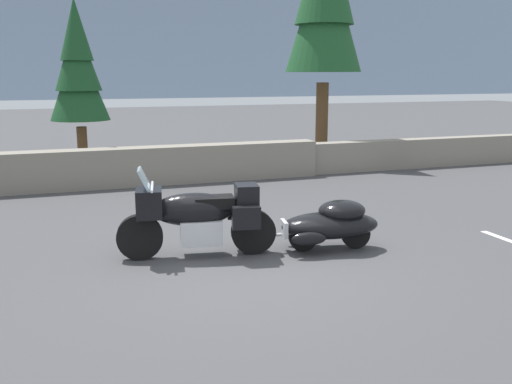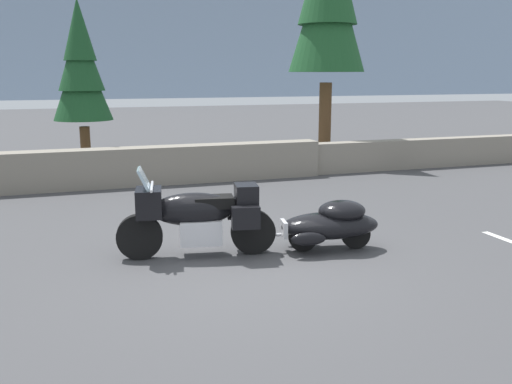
% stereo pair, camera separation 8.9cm
% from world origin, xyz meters
% --- Properties ---
extents(ground_plane, '(80.00, 80.00, 0.00)m').
position_xyz_m(ground_plane, '(0.00, 0.00, 0.00)').
color(ground_plane, '#424244').
extents(stone_guard_wall, '(24.00, 0.59, 0.91)m').
position_xyz_m(stone_guard_wall, '(-0.27, 6.40, 0.43)').
color(stone_guard_wall, gray).
rests_on(stone_guard_wall, ground).
extents(distant_ridgeline, '(240.00, 80.00, 16.00)m').
position_xyz_m(distant_ridgeline, '(0.00, 96.41, 8.00)').
color(distant_ridgeline, '#7F93AD').
rests_on(distant_ridgeline, ground).
extents(touring_motorcycle, '(2.30, 0.98, 1.33)m').
position_xyz_m(touring_motorcycle, '(-0.51, 0.62, 0.62)').
color(touring_motorcycle, black).
rests_on(touring_motorcycle, ground).
extents(car_shaped_trailer, '(2.23, 0.97, 0.76)m').
position_xyz_m(car_shaped_trailer, '(1.48, 0.27, 0.41)').
color(car_shaped_trailer, black).
rests_on(car_shaped_trailer, ground).
extents(pine_tree_secondary, '(1.49, 1.49, 4.49)m').
position_xyz_m(pine_tree_secondary, '(-1.72, 8.08, 2.81)').
color(pine_tree_secondary, brown).
rests_on(pine_tree_secondary, ground).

